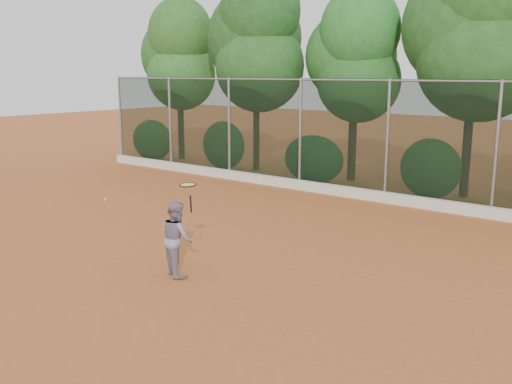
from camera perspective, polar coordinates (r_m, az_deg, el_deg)
The scene contains 7 objects.
ground at distance 11.37m, azimuth -3.17°, elevation -6.99°, with size 80.00×80.00×0.00m, color #B15C29.
concrete_curb at distance 16.84m, azimuth 12.47°, elevation -0.47°, with size 24.00×0.20×0.30m, color silver.
tennis_player at distance 10.56m, azimuth -7.91°, elevation -4.61°, with size 0.68×0.53×1.39m, color gray.
chainlink_fence at distance 16.73m, azimuth 13.00°, elevation 5.36°, with size 24.09×0.09×3.50m.
foliage_backdrop at distance 18.67m, azimuth 14.56°, elevation 13.75°, with size 23.70×3.63×7.55m.
tennis_racket at distance 9.92m, azimuth -6.80°, elevation 0.49°, with size 0.32×0.32×0.53m.
tennis_ball_in_flight at distance 11.40m, azimuth -14.83°, elevation -0.73°, with size 0.07×0.07×0.07m.
Camera 1 is at (7.19, -7.99, 3.68)m, focal length 40.00 mm.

